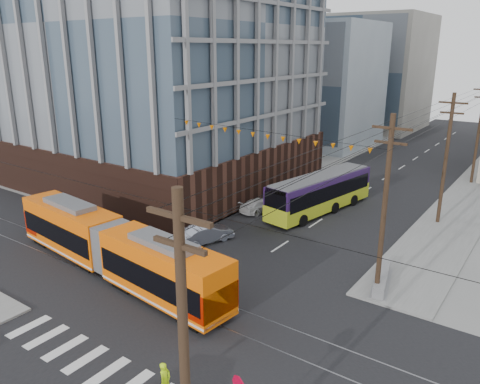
% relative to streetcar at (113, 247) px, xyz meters
% --- Properties ---
extents(ground, '(160.00, 160.00, 0.00)m').
position_rel_streetcar_xyz_m(ground, '(6.68, -3.86, -1.88)').
color(ground, slate).
extents(office_building, '(30.00, 25.00, 28.60)m').
position_rel_streetcar_xyz_m(office_building, '(-15.32, 19.14, 12.42)').
color(office_building, '#381E16').
rests_on(office_building, ground).
extents(bg_bldg_nw_near, '(18.00, 16.00, 18.00)m').
position_rel_streetcar_xyz_m(bg_bldg_nw_near, '(-10.32, 48.14, 7.12)').
color(bg_bldg_nw_near, '#8C99A5').
rests_on(bg_bldg_nw_near, ground).
extents(bg_bldg_nw_far, '(16.00, 18.00, 20.00)m').
position_rel_streetcar_xyz_m(bg_bldg_nw_far, '(-7.32, 68.14, 8.12)').
color(bg_bldg_nw_far, gray).
rests_on(bg_bldg_nw_far, ground).
extents(utility_pole_near, '(0.30, 0.30, 11.00)m').
position_rel_streetcar_xyz_m(utility_pole_near, '(15.18, -9.86, 3.62)').
color(utility_pole_near, black).
rests_on(utility_pole_near, ground).
extents(streetcar, '(19.72, 4.83, 3.77)m').
position_rel_streetcar_xyz_m(streetcar, '(0.00, 0.00, 0.00)').
color(streetcar, '#FF6105').
rests_on(streetcar, ground).
extents(city_bus, '(4.83, 12.70, 3.52)m').
position_rel_streetcar_xyz_m(city_bus, '(5.52, 19.15, -0.12)').
color(city_bus, '#291344').
rests_on(city_bus, ground).
extents(parked_car_silver, '(2.97, 4.60, 1.43)m').
position_rel_streetcar_xyz_m(parked_car_silver, '(1.59, 7.54, -1.17)').
color(parked_car_silver, '#8E94A5').
rests_on(parked_car_silver, ground).
extents(parked_car_white, '(2.62, 4.55, 1.24)m').
position_rel_streetcar_xyz_m(parked_car_white, '(1.16, 15.92, -1.26)').
color(parked_car_white, silver).
rests_on(parked_car_white, ground).
extents(parked_car_grey, '(4.27, 5.79, 1.46)m').
position_rel_streetcar_xyz_m(parked_car_grey, '(0.90, 21.30, -1.15)').
color(parked_car_grey, '#464647').
rests_on(parked_car_grey, ground).
extents(pedestrian, '(0.51, 0.68, 1.70)m').
position_rel_streetcar_xyz_m(pedestrian, '(10.81, -6.46, -1.03)').
color(pedestrian, '#C7FC10').
rests_on(pedestrian, ground).
extents(jersey_barrier, '(2.00, 4.59, 0.90)m').
position_rel_streetcar_xyz_m(jersey_barrier, '(14.98, 8.64, -1.44)').
color(jersey_barrier, gray).
rests_on(jersey_barrier, ground).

